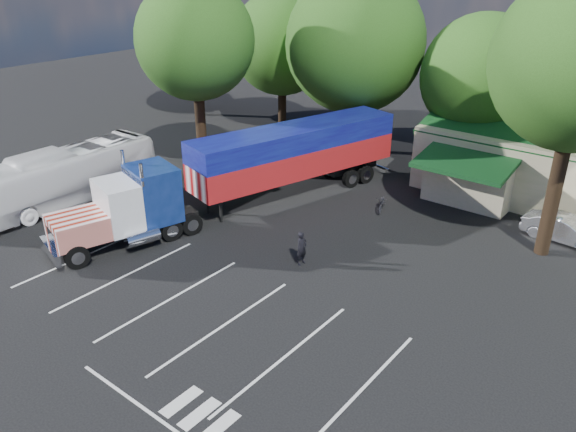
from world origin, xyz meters
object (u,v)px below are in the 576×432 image
Objects in this scene: tour_bus at (64,177)px; silver_sedan at (565,229)px; semi_truck at (256,165)px; bicycle at (382,203)px; woman at (302,248)px.

tour_bus is 28.50m from silver_sedan.
bicycle is at bearing 48.43° from semi_truck.
semi_truck reaches higher than tour_bus.
bicycle is at bearing 7.73° from woman.
bicycle is 9.82m from silver_sedan.
tour_bus is at bearing -128.54° from semi_truck.
silver_sedan is (9.36, 10.50, -0.16)m from woman.
semi_truck reaches higher than woman.
silver_sedan reaches higher than bicycle.
woman is 0.14× the size of tour_bus.
woman is 0.97× the size of bicycle.
semi_truck is 17.17m from silver_sedan.
tour_bus reaches higher than bicycle.
semi_truck is 12.37× the size of bicycle.
tour_bus is (-9.39, -6.84, -0.95)m from semi_truck.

